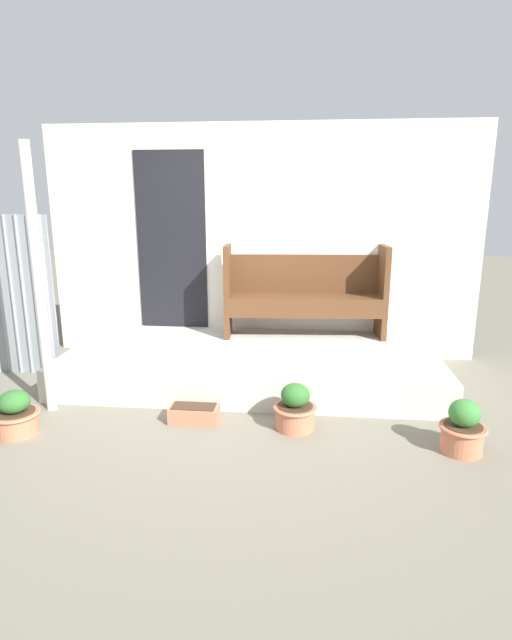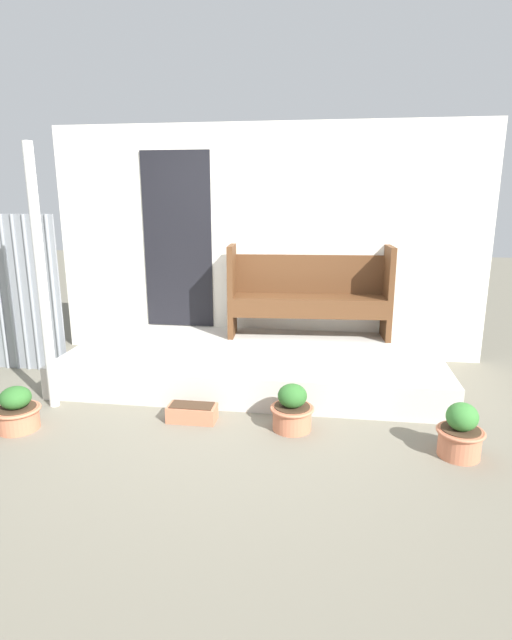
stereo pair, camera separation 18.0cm
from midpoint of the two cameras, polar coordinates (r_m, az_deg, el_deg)
name	(u,v)px [view 2 (the right image)]	position (r m, az deg, el deg)	size (l,w,h in m)	color
ground_plane	(223,411)	(4.43, -2.56, -10.37)	(24.00, 24.00, 0.00)	#706B5B
porch_slab	(254,364)	(5.12, 0.78, -5.06)	(3.68, 1.67, 0.31)	beige
house_wall	(262,243)	(5.72, 1.55, 8.76)	(4.88, 0.08, 2.60)	white
support_post	(42,282)	(4.54, -22.24, 4.08)	(0.08, 0.08, 2.25)	white
bench	(309,290)	(5.49, 7.01, 3.40)	(1.77, 0.52, 1.00)	#54331C
flower_pot_left	(17,411)	(4.44, -24.59, -9.44)	(0.36, 0.36, 0.36)	#C67251
flower_pot_middle	(292,410)	(4.06, 5.44, -10.19)	(0.35, 0.35, 0.38)	#C67251
flower_pot_right	(460,433)	(3.97, 23.57, -11.80)	(0.34, 0.34, 0.41)	#C67251
planter_box_rect	(192,413)	(4.25, -6.08, -10.50)	(0.40, 0.20, 0.14)	#C67251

